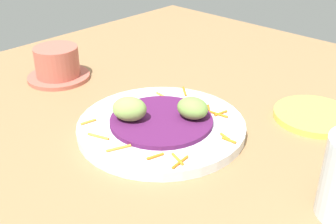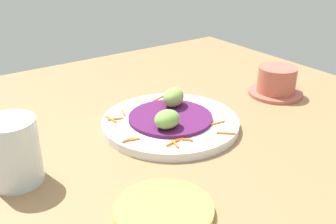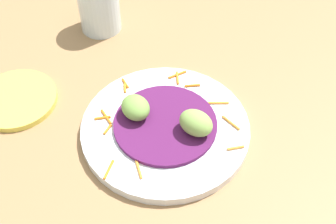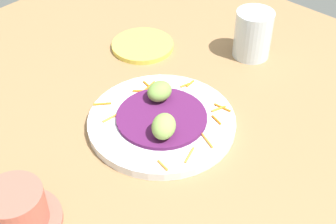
% 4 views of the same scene
% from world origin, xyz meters
% --- Properties ---
extents(table_surface, '(1.10, 1.10, 0.02)m').
position_xyz_m(table_surface, '(0.00, 0.00, 0.01)').
color(table_surface, '#936D47').
rests_on(table_surface, ground).
extents(main_plate, '(0.27, 0.27, 0.02)m').
position_xyz_m(main_plate, '(-0.05, 0.02, 0.03)').
color(main_plate, silver).
rests_on(main_plate, table_surface).
extents(cabbage_bed, '(0.16, 0.16, 0.01)m').
position_xyz_m(cabbage_bed, '(-0.05, 0.02, 0.04)').
color(cabbage_bed, '#51194C').
rests_on(cabbage_bed, main_plate).
extents(carrot_garnish, '(0.24, 0.21, 0.00)m').
position_xyz_m(carrot_garnish, '(-0.05, -0.00, 0.04)').
color(carrot_garnish, orange).
rests_on(carrot_garnish, main_plate).
extents(guac_scoop_left, '(0.06, 0.07, 0.04)m').
position_xyz_m(guac_scoop_left, '(-0.09, 0.05, 0.06)').
color(guac_scoop_left, '#84A851').
rests_on(guac_scoop_left, cabbage_bed).
extents(guac_scoop_center, '(0.05, 0.06, 0.03)m').
position_xyz_m(guac_scoop_center, '(-0.01, -0.01, 0.06)').
color(guac_scoop_center, '#759E47').
rests_on(guac_scoop_center, cabbage_bed).
extents(side_plate_small, '(0.14, 0.14, 0.01)m').
position_xyz_m(side_plate_small, '(0.16, -0.14, 0.03)').
color(side_plate_small, '#E0CC4C').
rests_on(side_plate_small, table_surface).
extents(terracotta_bowl, '(0.12, 0.12, 0.07)m').
position_xyz_m(terracotta_bowl, '(-0.04, 0.32, 0.05)').
color(terracotta_bowl, '#B75B4C').
rests_on(terracotta_bowl, table_surface).
extents(water_glass, '(0.08, 0.08, 0.10)m').
position_xyz_m(water_glass, '(-0.04, -0.28, 0.07)').
color(water_glass, silver).
rests_on(water_glass, table_surface).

